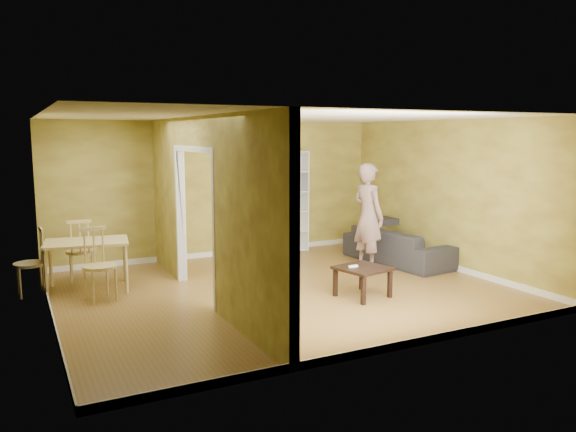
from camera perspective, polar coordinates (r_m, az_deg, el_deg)
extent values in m
plane|color=olive|center=(8.62, -0.60, -7.51)|extent=(6.50, 6.50, 0.00)
plane|color=white|center=(8.30, -0.63, 10.03)|extent=(6.50, 6.50, 0.00)
plane|color=#B9B74B|center=(10.89, -6.96, 2.69)|extent=(6.50, 0.00, 6.50)
plane|color=#B9B74B|center=(6.04, 10.88, -1.83)|extent=(6.50, 0.00, 6.50)
plane|color=#B9B74B|center=(7.55, -23.41, -0.36)|extent=(0.00, 5.50, 5.50)
plane|color=#B9B74B|center=(10.20, 16.05, 2.06)|extent=(0.00, 5.50, 5.50)
cube|color=black|center=(11.38, 0.26, 6.02)|extent=(0.10, 0.10, 0.10)
imported|color=#26262A|center=(10.51, 11.05, -2.47)|extent=(2.27, 1.16, 0.83)
imported|color=slate|center=(9.84, 8.17, 0.88)|extent=(0.86, 0.70, 2.19)
cube|color=white|center=(11.08, -2.13, 1.36)|extent=(0.02, 0.37, 2.03)
cube|color=white|center=(11.45, 1.67, 1.58)|extent=(0.02, 0.37, 2.03)
cube|color=white|center=(11.41, -0.59, 1.57)|extent=(0.85, 0.02, 2.03)
cube|color=white|center=(11.42, -0.20, -3.49)|extent=(0.81, 0.37, 0.02)
cube|color=white|center=(11.34, -0.20, -1.52)|extent=(0.81, 0.37, 0.02)
cube|color=white|center=(11.28, -0.20, 0.47)|extent=(0.81, 0.37, 0.02)
cube|color=white|center=(11.24, -0.20, 2.48)|extent=(0.81, 0.37, 0.02)
cube|color=white|center=(11.20, -0.20, 4.51)|extent=(0.81, 0.37, 0.02)
cube|color=white|center=(11.18, -0.20, 6.54)|extent=(0.81, 0.37, 0.02)
cube|color=#196D5B|center=(11.23, -0.59, 1.05)|extent=(0.43, 0.28, 0.22)
cube|color=#17164D|center=(11.21, -0.32, 3.13)|extent=(0.46, 0.30, 0.24)
cube|color=navy|center=(11.21, -0.20, 4.20)|extent=(0.43, 0.28, 0.22)
cube|color=black|center=(8.23, 7.60, -5.29)|extent=(0.67, 0.67, 0.04)
cube|color=black|center=(7.91, 7.03, -7.50)|extent=(0.06, 0.06, 0.40)
cube|color=black|center=(8.22, 10.29, -6.96)|extent=(0.06, 0.06, 0.40)
cube|color=black|center=(8.37, 4.91, -6.60)|extent=(0.06, 0.06, 0.40)
cube|color=black|center=(8.66, 8.07, -6.14)|extent=(0.06, 0.06, 0.40)
cube|color=white|center=(8.19, 6.63, -5.09)|extent=(0.14, 0.04, 0.03)
cube|color=#D8BC7E|center=(9.01, -19.80, -2.52)|extent=(1.21, 0.81, 0.04)
cylinder|color=#D8BC7E|center=(8.70, -23.04, -5.61)|extent=(0.05, 0.05, 0.71)
cylinder|color=#D8BC7E|center=(8.82, -15.83, -5.07)|extent=(0.05, 0.05, 0.71)
cylinder|color=#D8BC7E|center=(9.38, -23.32, -4.64)|extent=(0.05, 0.05, 0.71)
cylinder|color=#D8BC7E|center=(9.50, -16.63, -4.16)|extent=(0.05, 0.05, 0.71)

